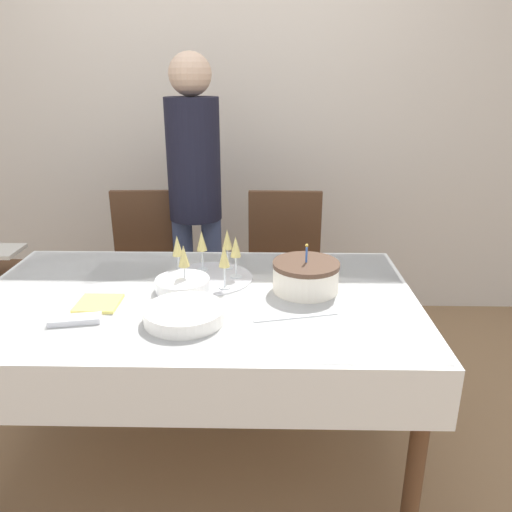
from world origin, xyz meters
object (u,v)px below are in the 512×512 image
dining_chair_far_left (149,272)px  champagne_tray (209,261)px  plate_stack_main (185,314)px  dining_chair_far_right (284,273)px  person_standing (195,183)px  plate_stack_dessert (183,285)px  birthday_cake (306,276)px  high_chair (2,285)px

dining_chair_far_left → champagne_tray: (0.41, -0.64, 0.31)m
dining_chair_far_left → plate_stack_main: dining_chair_far_left is taller
dining_chair_far_right → person_standing: 0.68m
champagne_tray → plate_stack_main: size_ratio=1.28×
champagne_tray → plate_stack_dessert: 0.16m
person_standing → champagne_tray: bearing=-78.4°
dining_chair_far_right → plate_stack_main: size_ratio=3.40×
birthday_cake → plate_stack_main: (-0.43, -0.27, -0.03)m
champagne_tray → person_standing: bearing=101.6°
birthday_cake → person_standing: size_ratio=0.16×
birthday_cake → plate_stack_dessert: size_ratio=1.22×
plate_stack_main → high_chair: bearing=141.8°
plate_stack_main → plate_stack_dessert: 0.26m
dining_chair_far_left → birthday_cake: bearing=-43.4°
dining_chair_far_right → champagne_tray: size_ratio=2.65×
dining_chair_far_left → high_chair: size_ratio=1.33×
plate_stack_dessert → person_standing: bearing=94.0°
dining_chair_far_left → high_chair: dining_chair_far_left is taller
birthday_cake → champagne_tray: 0.40m
dining_chair_far_left → person_standing: size_ratio=0.57×
plate_stack_dessert → person_standing: person_standing is taller
dining_chair_far_left → birthday_cake: dining_chair_far_left is taller
person_standing → dining_chair_far_right: bearing=-9.2°
champagne_tray → person_standing: (-0.15, 0.72, 0.17)m
dining_chair_far_right → plate_stack_dessert: size_ratio=4.48×
birthday_cake → person_standing: person_standing is taller
dining_chair_far_right → plate_stack_dessert: bearing=-118.9°
birthday_cake → person_standing: (-0.54, 0.83, 0.19)m
champagne_tray → high_chair: (-1.17, 0.51, -0.34)m
dining_chair_far_left → plate_stack_main: bearing=-70.2°
plate_stack_main → plate_stack_dessert: (-0.05, 0.25, -0.00)m
plate_stack_dessert → high_chair: (-1.08, 0.63, -0.28)m
dining_chair_far_left → high_chair: bearing=-170.1°
birthday_cake → champagne_tray: size_ratio=0.72×
dining_chair_far_right → high_chair: (-1.50, -0.13, -0.03)m
birthday_cake → champagne_tray: bearing=164.3°
dining_chair_far_left → plate_stack_main: 1.11m
dining_chair_far_right → champagne_tray: bearing=-117.4°
dining_chair_far_left → plate_stack_dessert: bearing=-67.3°
plate_stack_dessert → dining_chair_far_left: bearing=112.7°
dining_chair_far_right → birthday_cake: size_ratio=3.66×
dining_chair_far_left → high_chair: (-0.76, -0.13, -0.03)m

